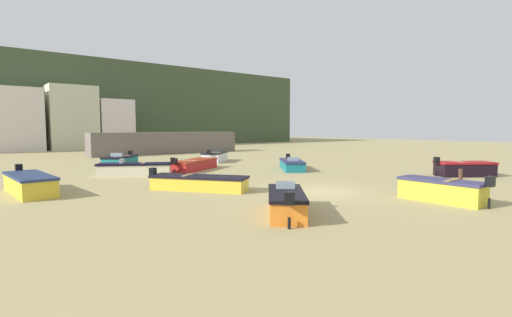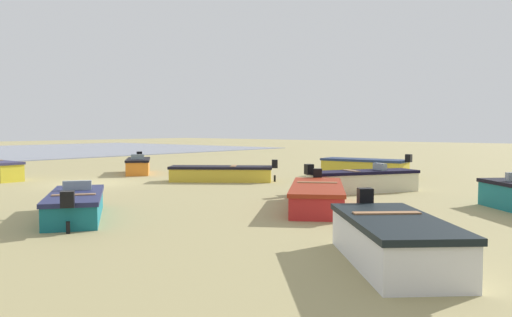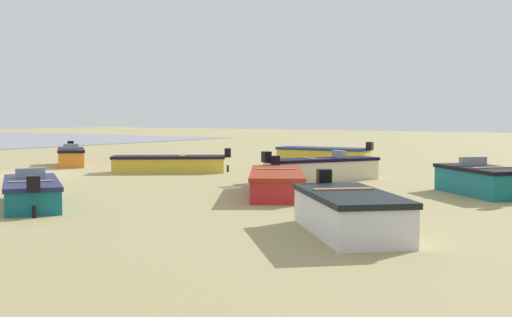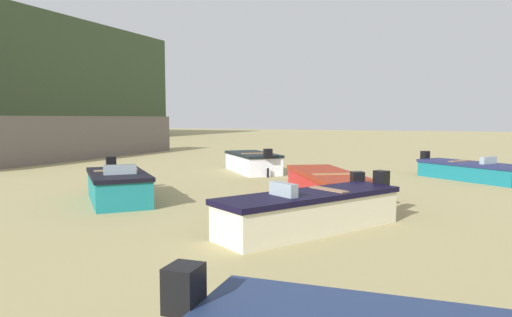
{
  "view_description": "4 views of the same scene",
  "coord_description": "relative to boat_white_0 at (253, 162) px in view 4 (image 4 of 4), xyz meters",
  "views": [
    {
      "loc": [
        -13.71,
        -12.14,
        3.13
      ],
      "look_at": [
        1.92,
        7.75,
        1.03
      ],
      "focal_mm": 25.97,
      "sensor_mm": 36.0,
      "label": 1
    },
    {
      "loc": [
        13.48,
        21.22,
        2.57
      ],
      "look_at": [
        -5.45,
        5.61,
        1.12
      ],
      "focal_mm": 36.12,
      "sensor_mm": 36.0,
      "label": 2
    },
    {
      "loc": [
        16.78,
        22.95,
        2.53
      ],
      "look_at": [
        -0.36,
        11.56,
        1.13
      ],
      "focal_mm": 44.95,
      "sensor_mm": 36.0,
      "label": 3
    },
    {
      "loc": [
        -14.84,
        8.51,
        2.5
      ],
      "look_at": [
        -0.7,
        14.7,
        1.14
      ],
      "focal_mm": 32.18,
      "sensor_mm": 36.0,
      "label": 4
    }
  ],
  "objects": [
    {
      "name": "harbor_pier",
      "position": [
        1.25,
        12.87,
        0.85
      ],
      "size": [
        18.29,
        2.4,
        2.62
      ],
      "primitive_type": "cube",
      "color": "#695E59",
      "rests_on": "ground"
    },
    {
      "name": "boat_red_9",
      "position": [
        -4.9,
        -4.86,
        -0.07
      ],
      "size": [
        5.02,
        4.0,
        1.08
      ],
      "rotation": [
        0.0,
        0.0,
        5.28
      ],
      "color": "red",
      "rests_on": "ground"
    },
    {
      "name": "boat_teal_5",
      "position": [
        1.06,
        -9.18,
        -0.08
      ],
      "size": [
        3.65,
        4.29,
        1.04
      ],
      "rotation": [
        0.0,
        0.0,
        2.52
      ],
      "color": "#156976",
      "rests_on": "ground"
    },
    {
      "name": "boat_cream_2",
      "position": [
        -9.62,
        -5.72,
        -0.01
      ],
      "size": [
        4.62,
        3.41,
        1.19
      ],
      "rotation": [
        0.0,
        0.0,
        1.05
      ],
      "color": "beige",
      "rests_on": "ground"
    },
    {
      "name": "boat_white_0",
      "position": [
        0.0,
        0.0,
        0.0
      ],
      "size": [
        3.89,
        3.77,
        1.22
      ],
      "rotation": [
        0.0,
        0.0,
        5.46
      ],
      "color": "white",
      "rests_on": "ground"
    },
    {
      "name": "boat_teal_3",
      "position": [
        -8.46,
        0.66,
        0.0
      ],
      "size": [
        3.56,
        3.65,
        1.21
      ],
      "rotation": [
        0.0,
        0.0,
        2.39
      ],
      "color": "#19757B",
      "rests_on": "ground"
    }
  ]
}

